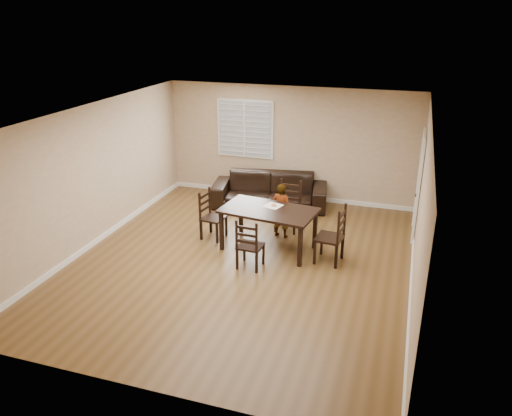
{
  "coord_description": "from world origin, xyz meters",
  "views": [
    {
      "loc": [
        2.72,
        -7.69,
        4.31
      ],
      "look_at": [
        0.21,
        0.21,
        1.0
      ],
      "focal_mm": 35.0,
      "sensor_mm": 36.0,
      "label": 1
    }
  ],
  "objects_px": {
    "chair_far": "(248,248)",
    "child": "(281,210)",
    "chair_near": "(289,207)",
    "donut": "(274,205)",
    "dining_table": "(269,214)",
    "chair_right": "(337,238)",
    "sofa": "(270,191)",
    "chair_left": "(208,216)"
  },
  "relations": [
    {
      "from": "chair_near",
      "to": "chair_left",
      "type": "relative_size",
      "value": 1.05
    },
    {
      "from": "dining_table",
      "to": "chair_right",
      "type": "relative_size",
      "value": 1.7
    },
    {
      "from": "donut",
      "to": "chair_far",
      "type": "bearing_deg",
      "value": -98.15
    },
    {
      "from": "child",
      "to": "donut",
      "type": "height_order",
      "value": "child"
    },
    {
      "from": "chair_far",
      "to": "donut",
      "type": "bearing_deg",
      "value": -94.76
    },
    {
      "from": "chair_left",
      "to": "chair_right",
      "type": "bearing_deg",
      "value": -90.23
    },
    {
      "from": "chair_far",
      "to": "chair_right",
      "type": "height_order",
      "value": "chair_right"
    },
    {
      "from": "chair_left",
      "to": "donut",
      "type": "height_order",
      "value": "chair_left"
    },
    {
      "from": "child",
      "to": "chair_near",
      "type": "bearing_deg",
      "value": -83.56
    },
    {
      "from": "chair_far",
      "to": "donut",
      "type": "distance_m",
      "value": 1.18
    },
    {
      "from": "donut",
      "to": "chair_left",
      "type": "bearing_deg",
      "value": -179.1
    },
    {
      "from": "donut",
      "to": "sofa",
      "type": "xyz_separation_m",
      "value": [
        -0.66,
        1.98,
        -0.46
      ]
    },
    {
      "from": "chair_right",
      "to": "sofa",
      "type": "relative_size",
      "value": 0.42
    },
    {
      "from": "chair_right",
      "to": "donut",
      "type": "height_order",
      "value": "chair_right"
    },
    {
      "from": "chair_left",
      "to": "chair_right",
      "type": "xyz_separation_m",
      "value": [
        2.64,
        -0.34,
        0.04
      ]
    },
    {
      "from": "chair_far",
      "to": "chair_right",
      "type": "xyz_separation_m",
      "value": [
        1.43,
        0.74,
        0.07
      ]
    },
    {
      "from": "chair_right",
      "to": "donut",
      "type": "distance_m",
      "value": 1.37
    },
    {
      "from": "chair_right",
      "to": "sofa",
      "type": "height_order",
      "value": "chair_right"
    },
    {
      "from": "chair_far",
      "to": "chair_right",
      "type": "relative_size",
      "value": 0.87
    },
    {
      "from": "child",
      "to": "donut",
      "type": "bearing_deg",
      "value": 97.86
    },
    {
      "from": "child",
      "to": "chair_left",
      "type": "bearing_deg",
      "value": 30.62
    },
    {
      "from": "chair_near",
      "to": "dining_table",
      "type": "bearing_deg",
      "value": -94.79
    },
    {
      "from": "dining_table",
      "to": "chair_near",
      "type": "height_order",
      "value": "chair_near"
    },
    {
      "from": "chair_near",
      "to": "child",
      "type": "bearing_deg",
      "value": -93.97
    },
    {
      "from": "chair_right",
      "to": "chair_near",
      "type": "bearing_deg",
      "value": -130.4
    },
    {
      "from": "donut",
      "to": "child",
      "type": "bearing_deg",
      "value": 85.42
    },
    {
      "from": "dining_table",
      "to": "donut",
      "type": "xyz_separation_m",
      "value": [
        0.05,
        0.19,
        0.11
      ]
    },
    {
      "from": "chair_near",
      "to": "child",
      "type": "xyz_separation_m",
      "value": [
        -0.05,
        -0.47,
        0.09
      ]
    },
    {
      "from": "chair_left",
      "to": "chair_right",
      "type": "height_order",
      "value": "chair_right"
    },
    {
      "from": "chair_left",
      "to": "chair_near",
      "type": "bearing_deg",
      "value": -50.03
    },
    {
      "from": "chair_near",
      "to": "chair_far",
      "type": "relative_size",
      "value": 1.1
    },
    {
      "from": "chair_near",
      "to": "child",
      "type": "height_order",
      "value": "child"
    },
    {
      "from": "dining_table",
      "to": "sofa",
      "type": "bearing_deg",
      "value": 113.08
    },
    {
      "from": "dining_table",
      "to": "child",
      "type": "xyz_separation_m",
      "value": [
        0.08,
        0.63,
        -0.17
      ]
    },
    {
      "from": "dining_table",
      "to": "chair_left",
      "type": "relative_size",
      "value": 1.87
    },
    {
      "from": "chair_near",
      "to": "sofa",
      "type": "relative_size",
      "value": 0.4
    },
    {
      "from": "chair_far",
      "to": "child",
      "type": "height_order",
      "value": "child"
    },
    {
      "from": "dining_table",
      "to": "chair_near",
      "type": "distance_m",
      "value": 1.14
    },
    {
      "from": "chair_right",
      "to": "donut",
      "type": "bearing_deg",
      "value": -99.39
    },
    {
      "from": "donut",
      "to": "dining_table",
      "type": "bearing_deg",
      "value": -103.78
    },
    {
      "from": "chair_far",
      "to": "chair_left",
      "type": "xyz_separation_m",
      "value": [
        -1.2,
        1.08,
        0.02
      ]
    },
    {
      "from": "child",
      "to": "dining_table",
      "type": "bearing_deg",
      "value": 95.0
    }
  ]
}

